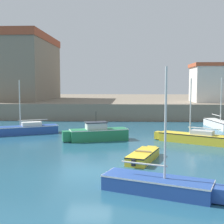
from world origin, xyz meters
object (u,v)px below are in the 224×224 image
object	(u,v)px
sailboat_white_5	(219,124)
harbor_shed_near_wharf	(223,83)
dinghy_yellow_1	(144,156)
sailboat_yellow_8	(194,137)
church	(15,65)
sailboat_blue_7	(160,184)
motorboat_green_2	(97,133)
sailboat_blue_3	(24,129)

from	to	relation	value
sailboat_white_5	harbor_shed_near_wharf	xyz separation A→B (m)	(3.71, 11.73, 4.62)
harbor_shed_near_wharf	dinghy_yellow_1	bearing A→B (deg)	-115.49
sailboat_yellow_8	church	distance (m)	36.33
sailboat_white_5	sailboat_blue_7	bearing A→B (deg)	-112.30
harbor_shed_near_wharf	sailboat_white_5	bearing A→B (deg)	-107.57
sailboat_yellow_8	harbor_shed_near_wharf	xyz separation A→B (m)	(8.34, 20.73, 4.61)
sailboat_white_5	sailboat_blue_7	distance (m)	22.86
sailboat_yellow_8	harbor_shed_near_wharf	world-z (taller)	harbor_shed_near_wharf
dinghy_yellow_1	sailboat_blue_7	distance (m)	6.01
motorboat_green_2	sailboat_blue_3	bearing A→B (deg)	157.87
sailboat_blue_3	motorboat_green_2	bearing A→B (deg)	-22.13
sailboat_blue_7	harbor_shed_near_wharf	distance (m)	35.44
church	dinghy_yellow_1	bearing A→B (deg)	-58.03
motorboat_green_2	sailboat_yellow_8	world-z (taller)	sailboat_yellow_8
sailboat_white_5	church	xyz separation A→B (m)	(-29.06, 16.81, 7.58)
dinghy_yellow_1	sailboat_blue_3	xyz separation A→B (m)	(-11.08, 9.91, 0.18)
motorboat_green_2	sailboat_white_5	xyz separation A→B (m)	(12.79, 8.25, -0.17)
dinghy_yellow_1	harbor_shed_near_wharf	world-z (taller)	harbor_shed_near_wharf
sailboat_blue_3	sailboat_yellow_8	distance (m)	16.01
sailboat_blue_3	sailboat_white_5	bearing A→B (deg)	14.56
sailboat_blue_7	sailboat_blue_3	bearing A→B (deg)	125.90
sailboat_blue_7	motorboat_green_2	bearing A→B (deg)	107.69
dinghy_yellow_1	sailboat_white_5	size ratio (longest dim) A/B	0.68
motorboat_green_2	sailboat_blue_3	world-z (taller)	sailboat_blue_3
sailboat_blue_3	sailboat_blue_7	xyz separation A→B (m)	(11.51, -15.91, -0.08)
sailboat_yellow_8	church	size ratio (longest dim) A/B	0.36
dinghy_yellow_1	sailboat_yellow_8	world-z (taller)	sailboat_yellow_8
sailboat_blue_3	harbor_shed_near_wharf	bearing A→B (deg)	35.38
motorboat_green_2	church	bearing A→B (deg)	123.00
motorboat_green_2	sailboat_white_5	bearing A→B (deg)	32.83
harbor_shed_near_wharf	sailboat_blue_7	bearing A→B (deg)	-110.64
sailboat_blue_3	sailboat_blue_7	size ratio (longest dim) A/B	1.18
motorboat_green_2	sailboat_yellow_8	distance (m)	8.20
sailboat_blue_3	sailboat_blue_7	distance (m)	19.64
sailboat_blue_7	harbor_shed_near_wharf	bearing A→B (deg)	69.36
dinghy_yellow_1	motorboat_green_2	distance (m)	7.83
sailboat_blue_3	church	distance (m)	24.94
motorboat_green_2	church	world-z (taller)	church
sailboat_white_5	sailboat_blue_7	size ratio (longest dim) A/B	1.14
sailboat_yellow_8	motorboat_green_2	bearing A→B (deg)	174.77
dinghy_yellow_1	sailboat_yellow_8	bearing A→B (deg)	53.96
sailboat_blue_7	church	xyz separation A→B (m)	(-20.39, 37.96, 7.63)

